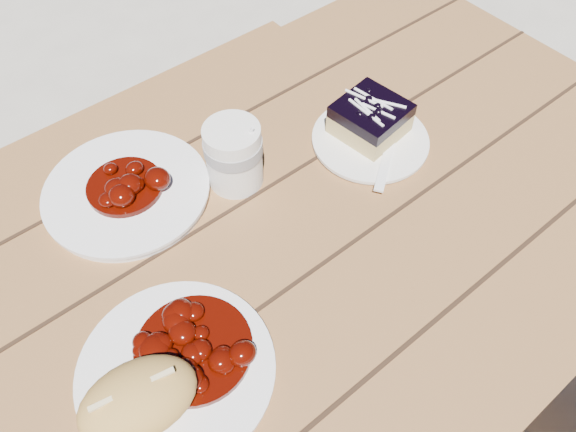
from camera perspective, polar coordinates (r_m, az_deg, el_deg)
picnic_table at (r=0.92m, az=-17.02°, el=-17.81°), size 2.00×1.55×0.75m
main_plate at (r=0.73m, az=-11.23°, el=-15.17°), size 0.24×0.24×0.02m
goulash_stew at (r=0.71m, az=-9.73°, el=-12.65°), size 0.15×0.15×0.04m
bread_roll at (r=0.68m, az=-14.97°, el=-17.55°), size 0.15×0.12×0.07m
dessert_plate at (r=0.95m, az=8.34°, el=7.59°), size 0.19×0.19×0.01m
blueberry_cake at (r=0.94m, az=8.38°, el=9.81°), size 0.12×0.12×0.06m
fork_dessert at (r=0.91m, az=9.90°, el=5.43°), size 0.15×0.11×0.00m
coffee_cup at (r=0.85m, az=-5.52°, el=6.15°), size 0.09×0.09×0.11m
second_plate at (r=0.90m, az=-16.03°, el=2.35°), size 0.25×0.25×0.02m
second_stew at (r=0.88m, az=-16.45°, el=3.55°), size 0.12×0.12×0.04m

